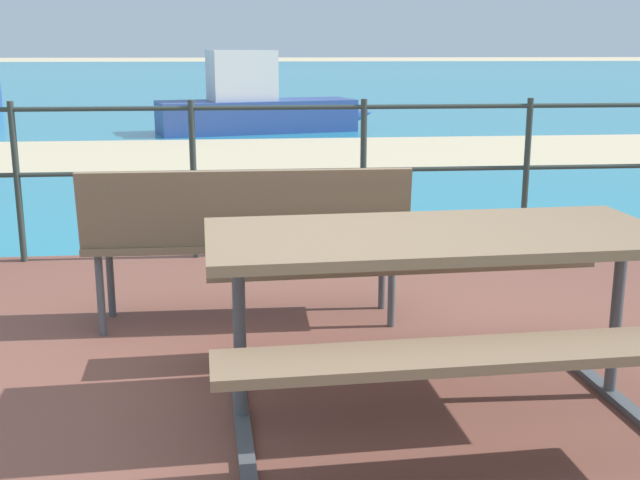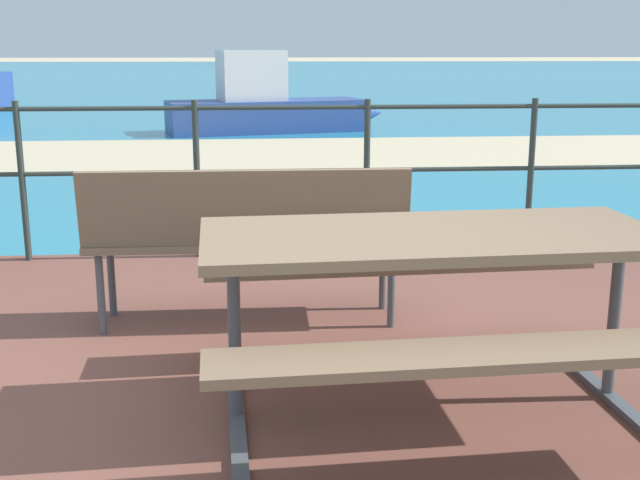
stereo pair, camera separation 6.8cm
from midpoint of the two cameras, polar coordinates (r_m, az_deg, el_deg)
ground_plane at (r=3.35m, az=-0.53°, el=-12.86°), size 240.00×240.00×0.00m
patio_paving at (r=3.34m, az=-0.53°, el=-12.40°), size 6.40×5.20×0.06m
sea_water at (r=43.02m, az=-4.36°, el=11.65°), size 90.00×90.00×0.01m
beach_strip at (r=11.67m, az=-3.51°, el=6.30°), size 54.03×4.00×0.01m
picnic_table at (r=3.15m, az=8.68°, el=-2.26°), size 1.86×1.49×0.74m
park_bench at (r=4.11m, az=-4.80°, el=0.77°), size 1.66×0.43×0.85m
railing_fence at (r=5.52m, az=-2.36°, el=5.77°), size 5.94×0.04×1.09m
boat_far at (r=14.50m, az=-3.68°, el=9.61°), size 4.08×1.91×1.44m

